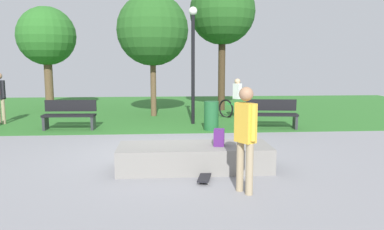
# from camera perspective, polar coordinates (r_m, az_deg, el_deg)

# --- Properties ---
(ground_plane) EXTENTS (28.00, 28.00, 0.00)m
(ground_plane) POSITION_cam_1_polar(r_m,az_deg,el_deg) (8.86, -4.50, -5.80)
(ground_plane) COLOR gray
(grass_lawn) EXTENTS (26.60, 11.62, 0.01)m
(grass_lawn) POSITION_cam_1_polar(r_m,az_deg,el_deg) (16.92, -4.36, 0.93)
(grass_lawn) COLOR #2D6B28
(grass_lawn) RESTS_ON ground_plane
(concrete_ledge) EXTENTS (2.99, 1.07, 0.49)m
(concrete_ledge) POSITION_cam_1_polar(r_m,az_deg,el_deg) (7.53, 0.36, -6.38)
(concrete_ledge) COLOR gray
(concrete_ledge) RESTS_ON ground_plane
(backpack_on_ledge) EXTENTS (0.25, 0.31, 0.32)m
(backpack_on_ledge) POSITION_cam_1_polar(r_m,az_deg,el_deg) (7.44, 4.09, -3.39)
(backpack_on_ledge) COLOR #4C1E66
(backpack_on_ledge) RESTS_ON concrete_ledge
(skater_performing_trick) EXTENTS (0.34, 0.38, 1.73)m
(skater_performing_trick) POSITION_cam_1_polar(r_m,az_deg,el_deg) (6.11, 8.04, -2.48)
(skater_performing_trick) COLOR tan
(skater_performing_trick) RESTS_ON ground_plane
(skateboard_by_ledge) EXTENTS (0.37, 0.82, 0.08)m
(skateboard_by_ledge) POSITION_cam_1_polar(r_m,az_deg,el_deg) (6.98, 2.00, -9.09)
(skateboard_by_ledge) COLOR black
(skateboard_by_ledge) RESTS_ON ground_plane
(park_bench_far_right) EXTENTS (1.62, 0.53, 0.91)m
(park_bench_far_right) POSITION_cam_1_polar(r_m,az_deg,el_deg) (12.41, -17.93, 0.13)
(park_bench_far_right) COLOR black
(park_bench_far_right) RESTS_ON ground_plane
(park_bench_center_lawn) EXTENTS (1.64, 0.65, 0.91)m
(park_bench_center_lawn) POSITION_cam_1_polar(r_m,az_deg,el_deg) (12.26, 11.88, 0.25)
(park_bench_center_lawn) COLOR black
(park_bench_center_lawn) RESTS_ON ground_plane
(tree_leaning_ash) EXTENTS (2.71, 2.71, 4.65)m
(tree_leaning_ash) POSITION_cam_1_polar(r_m,az_deg,el_deg) (14.71, -5.96, 12.61)
(tree_leaning_ash) COLOR brown
(tree_leaning_ash) RESTS_ON grass_lawn
(tree_broad_elm) EXTENTS (2.44, 2.44, 4.38)m
(tree_broad_elm) POSITION_cam_1_polar(r_m,az_deg,el_deg) (17.37, -21.07, 10.92)
(tree_broad_elm) COLOR brown
(tree_broad_elm) RESTS_ON grass_lawn
(tree_slender_maple) EXTENTS (2.76, 2.76, 5.56)m
(tree_slender_maple) POSITION_cam_1_polar(r_m,az_deg,el_deg) (16.52, 4.58, 15.15)
(tree_slender_maple) COLOR #42301E
(tree_slender_maple) RESTS_ON grass_lawn
(lamp_post) EXTENTS (0.28, 0.28, 3.88)m
(lamp_post) POSITION_cam_1_polar(r_m,az_deg,el_deg) (12.74, 0.15, 9.30)
(lamp_post) COLOR black
(lamp_post) RESTS_ON ground_plane
(trash_bin) EXTENTS (0.45, 0.45, 0.89)m
(trash_bin) POSITION_cam_1_polar(r_m,az_deg,el_deg) (11.71, 2.92, -0.11)
(trash_bin) COLOR #1E592D
(trash_bin) RESTS_ON ground_plane
(cyclist_on_bicycle) EXTENTS (1.17, 1.47, 1.52)m
(cyclist_on_bicycle) POSITION_cam_1_polar(r_m,az_deg,el_deg) (14.00, 6.80, 1.97)
(cyclist_on_bicycle) COLOR black
(cyclist_on_bicycle) RESTS_ON ground_plane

